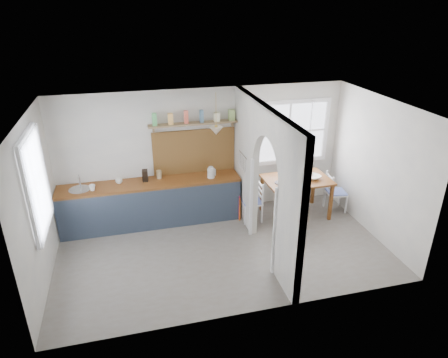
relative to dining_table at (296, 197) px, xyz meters
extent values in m
cube|color=slate|center=(-1.76, -0.91, -0.41)|extent=(5.80, 3.20, 0.01)
cube|color=silver|center=(-1.76, -0.91, 2.19)|extent=(5.80, 3.20, 0.01)
cube|color=silver|center=(-1.76, 0.69, 0.89)|extent=(5.80, 0.01, 2.60)
cube|color=silver|center=(-1.76, -2.51, 0.89)|extent=(5.80, 0.01, 2.60)
cube|color=silver|center=(-4.66, -0.91, 0.89)|extent=(0.01, 3.20, 2.60)
cube|color=silver|center=(1.14, -0.91, 0.89)|extent=(0.01, 3.20, 2.60)
cube|color=silver|center=(-1.06, -2.11, 0.89)|extent=(0.12, 0.80, 2.60)
cube|color=silver|center=(-1.06, 0.09, 0.89)|extent=(0.12, 1.20, 2.60)
cube|color=silver|center=(-1.06, -1.11, 1.66)|extent=(0.12, 1.20, 1.05)
cube|color=brown|center=(-2.89, 0.39, 0.46)|extent=(3.50, 0.60, 0.05)
cube|color=#3C4859|center=(-2.89, 0.11, 0.01)|extent=(3.50, 0.03, 0.85)
cube|color=black|center=(-2.89, 0.44, 0.01)|extent=(3.46, 0.45, 0.85)
cylinder|color=silver|center=(-4.19, 0.39, 0.48)|extent=(0.40, 0.40, 0.02)
cube|color=brown|center=(-1.97, 0.67, 0.94)|extent=(1.65, 0.03, 0.90)
cube|color=olive|center=(-1.97, 0.58, 1.54)|extent=(1.75, 0.20, 0.03)
cube|color=green|center=(-2.71, 0.58, 1.64)|extent=(0.09, 0.09, 0.18)
cube|color=gold|center=(-2.41, 0.58, 1.64)|extent=(0.09, 0.09, 0.18)
cube|color=#D24D35|center=(-2.11, 0.58, 1.64)|extent=(0.09, 0.09, 0.18)
cube|color=#406580|center=(-1.82, 0.58, 1.64)|extent=(0.09, 0.09, 0.18)
cube|color=beige|center=(-1.52, 0.58, 1.64)|extent=(0.09, 0.09, 0.18)
cube|color=#88AA55|center=(-1.22, 0.58, 1.64)|extent=(0.09, 0.09, 0.18)
cone|color=beige|center=(-1.61, 0.24, 1.47)|extent=(0.26, 0.26, 0.16)
cylinder|color=silver|center=(-1.15, -0.01, 1.04)|extent=(0.02, 0.50, 0.02)
imported|color=white|center=(-3.95, 0.29, 0.54)|extent=(0.13, 0.13, 0.11)
imported|color=white|center=(-3.47, 0.48, 0.54)|extent=(0.15, 0.15, 0.10)
cube|color=black|center=(-2.98, 0.48, 0.60)|extent=(0.12, 0.15, 0.23)
cylinder|color=tan|center=(-2.70, 0.54, 0.57)|extent=(0.12, 0.12, 0.16)
cube|color=#BA225A|center=(-1.18, 0.08, -0.14)|extent=(0.02, 0.03, 0.52)
cube|color=#D9581B|center=(-1.18, 0.05, -0.16)|extent=(0.02, 0.03, 0.50)
imported|color=white|center=(0.31, -0.07, 0.45)|extent=(0.37, 0.37, 0.07)
imported|color=#537358|center=(-0.07, -0.11, 0.46)|extent=(0.11, 0.11, 0.09)
cylinder|color=black|center=(-0.42, -0.10, 0.42)|extent=(0.25, 0.25, 0.02)
imported|color=#693A7B|center=(0.11, 0.17, 0.51)|extent=(0.20, 0.20, 0.20)
camera|label=1|loc=(-3.23, -6.73, 3.72)|focal=32.00mm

